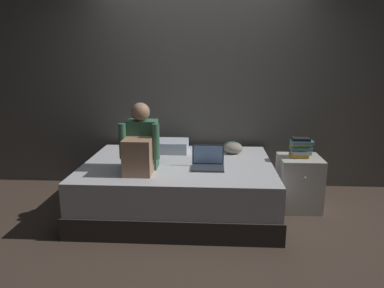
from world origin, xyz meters
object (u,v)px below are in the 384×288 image
object	(u,v)px
nightstand	(299,183)
bed	(178,187)
clothes_pile	(233,148)
person_sitting	(140,145)
pillow	(164,146)
book_stack	(301,147)
laptop	(208,162)

from	to	relation	value
nightstand	bed	bearing A→B (deg)	-173.96
nightstand	clothes_pile	size ratio (longest dim) A/B	2.30
person_sitting	clothes_pile	xyz separation A→B (m)	(0.93, 0.71, -0.19)
pillow	book_stack	world-z (taller)	book_stack
laptop	book_stack	distance (m)	1.03
nightstand	person_sitting	bearing A→B (deg)	-165.67
person_sitting	pillow	distance (m)	0.76
bed	person_sitting	world-z (taller)	person_sitting
laptop	bed	bearing A→B (deg)	151.63
nightstand	pillow	size ratio (longest dim) A/B	1.03
bed	book_stack	distance (m)	1.37
nightstand	laptop	size ratio (longest dim) A/B	1.80
pillow	clothes_pile	distance (m)	0.81
nightstand	person_sitting	xyz separation A→B (m)	(-1.64, -0.42, 0.50)
bed	nightstand	xyz separation A→B (m)	(1.30, 0.14, 0.02)
bed	pillow	distance (m)	0.60
person_sitting	book_stack	size ratio (longest dim) A/B	2.90
bed	pillow	xyz separation A→B (m)	(-0.21, 0.45, 0.34)
nightstand	book_stack	world-z (taller)	book_stack
bed	person_sitting	xyz separation A→B (m)	(-0.34, -0.28, 0.52)
book_stack	clothes_pile	world-z (taller)	book_stack
person_sitting	pillow	xyz separation A→B (m)	(0.13, 0.73, -0.19)
person_sitting	pillow	world-z (taller)	person_sitting
bed	book_stack	size ratio (longest dim) A/B	8.86
book_stack	bed	bearing A→B (deg)	-173.76
person_sitting	book_stack	bearing A→B (deg)	14.52
bed	laptop	xyz separation A→B (m)	(0.31, -0.17, 0.33)
pillow	clothes_pile	bearing A→B (deg)	-1.27
clothes_pile	person_sitting	bearing A→B (deg)	-142.58
nightstand	laptop	world-z (taller)	laptop
bed	pillow	size ratio (longest dim) A/B	3.57
bed	clothes_pile	world-z (taller)	clothes_pile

